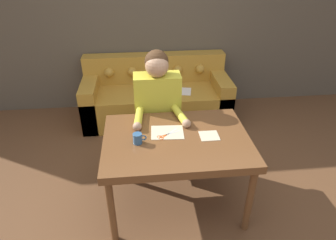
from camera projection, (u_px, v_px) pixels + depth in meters
ground_plane at (172, 207)px, 2.84m from camera, size 16.00×16.00×0.00m
wall_back at (154, 16)px, 4.03m from camera, size 8.00×0.06×2.60m
dining_table at (176, 145)px, 2.58m from camera, size 1.24×0.90×0.73m
couch at (156, 96)px, 4.18m from camera, size 1.97×0.83×0.83m
person at (158, 111)px, 3.04m from camera, size 0.52×0.61×1.31m
pattern_paper_main at (167, 132)px, 2.61m from camera, size 0.29×0.24×0.00m
pattern_paper_offcut at (209, 136)px, 2.56m from camera, size 0.16×0.15×0.00m
scissors at (165, 136)px, 2.56m from camera, size 0.21×0.16×0.01m
mug at (138, 138)px, 2.45m from camera, size 0.11×0.08×0.09m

